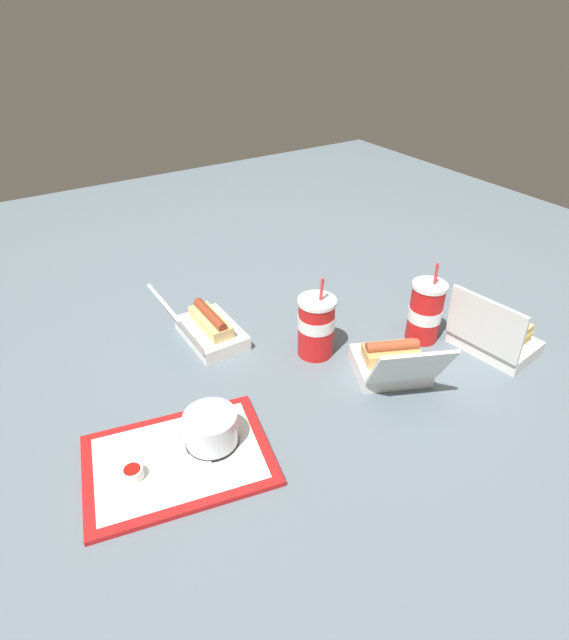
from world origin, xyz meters
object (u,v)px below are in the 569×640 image
cake_container (211,430)px  soda_cup_right (425,312)px  soda_cup_left (316,326)px  food_tray (178,460)px  ketchup_cup (133,473)px  clamshell_hotdog_center (392,362)px  clamshell_sandwich_left (494,335)px  clamshell_hotdog_corner (207,328)px  plastic_fork (161,445)px

cake_container → soda_cup_right: 0.66m
soda_cup_left → soda_cup_right: bearing=-19.6°
food_tray → soda_cup_right: bearing=3.8°
soda_cup_left → soda_cup_right: 0.30m
ketchup_cup → soda_cup_right: bearing=3.4°
clamshell_hotdog_center → soda_cup_left: 0.21m
clamshell_sandwich_left → ketchup_cup: bearing=174.6°
food_tray → soda_cup_right: (0.73, 0.05, 0.08)m
food_tray → clamshell_sandwich_left: (0.85, -0.09, 0.04)m
clamshell_hotdog_corner → soda_cup_left: bearing=-43.3°
plastic_fork → clamshell_hotdog_center: clamshell_hotdog_center is taller
food_tray → soda_cup_right: soda_cup_right is taller
plastic_fork → soda_cup_left: bearing=-3.3°
food_tray → soda_cup_right: 0.74m
food_tray → clamshell_hotdog_corner: (0.23, 0.35, 0.03)m
plastic_fork → ketchup_cup: bearing=-163.3°
plastic_fork → clamshell_hotdog_corner: (0.25, 0.30, 0.02)m
clamshell_hotdog_center → soda_cup_left: soda_cup_left is taller
cake_container → plastic_fork: bearing=154.1°
soda_cup_left → soda_cup_right: soda_cup_right is taller
cake_container → ketchup_cup: size_ratio=2.81×
clamshell_hotdog_corner → cake_container: bearing=-113.8°
plastic_fork → soda_cup_left: (0.46, 0.10, 0.07)m
soda_cup_left → soda_cup_right: (0.28, -0.10, -0.00)m
plastic_fork → soda_cup_right: soda_cup_right is taller
soda_cup_left → ketchup_cup: bearing=-164.4°
clamshell_hotdog_center → plastic_fork: bearing=172.6°
cake_container → food_tray: bearing=-179.0°
ketchup_cup → soda_cup_left: bearing=15.6°
ketchup_cup → clamshell_hotdog_center: bearing=-2.3°
plastic_fork → soda_cup_left: 0.48m
food_tray → clamshell_hotdog_corner: 0.42m
ketchup_cup → clamshell_hotdog_center: (0.64, -0.03, 0.01)m
food_tray → ketchup_cup: ketchup_cup is taller
soda_cup_right → food_tray: bearing=-176.2°
cake_container → soda_cup_left: (0.37, 0.15, 0.04)m
cake_container → clamshell_sandwich_left: (0.77, -0.09, -0.00)m
clamshell_hotdog_corner → soda_cup_right: soda_cup_right is taller
cake_container → clamshell_hotdog_center: (0.47, -0.03, -0.01)m
food_tray → clamshell_sandwich_left: clamshell_sandwich_left is taller
ketchup_cup → soda_cup_right: (0.82, 0.05, 0.06)m
ketchup_cup → soda_cup_left: 0.56m
food_tray → soda_cup_left: soda_cup_left is taller
ketchup_cup → food_tray: bearing=0.1°
food_tray → soda_cup_left: (0.45, 0.15, 0.08)m
clamshell_hotdog_center → soda_cup_left: size_ratio=1.25×
ketchup_cup → plastic_fork: ketchup_cup is taller
food_tray → clamshell_hotdog_center: 0.55m
cake_container → ketchup_cup: (-0.17, -0.00, -0.02)m
cake_container → clamshell_sandwich_left: clamshell_sandwich_left is taller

